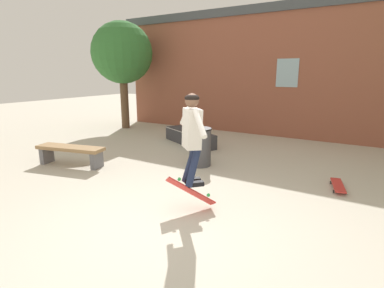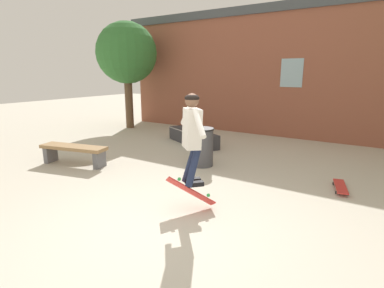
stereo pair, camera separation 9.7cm
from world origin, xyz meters
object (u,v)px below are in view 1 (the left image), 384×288
Objects in this scene: skateboard_flipping at (191,191)px; skater at (192,132)px; tree_left at (122,54)px; skate_ledge at (190,137)px; trash_bin at (200,146)px; skateboard_resting at (338,185)px; park_bench at (70,152)px.

skater is at bearing -36.21° from skateboard_flipping.
tree_left reaches higher than skateboard_flipping.
skater is 1.83× the size of skateboard_flipping.
trash_bin is (1.35, -1.72, 0.26)m from skate_ledge.
tree_left is 4.60m from skate_ledge.
skateboard_resting is (2.98, 0.08, -0.40)m from trash_bin.
trash_bin is (4.97, -2.75, -2.37)m from tree_left.
skater reaches higher than trash_bin.
tree_left is 5.54m from park_bench.
skateboard_resting is (4.33, -1.63, -0.14)m from skate_ledge.
skate_ledge is (1.26, 3.31, -0.13)m from park_bench.
park_bench is 3.83m from skater.
skateboard_flipping is at bearing -31.42° from skate_ledge.
tree_left is at bearing -121.64° from skateboard_resting.
park_bench is at bearing -148.62° from trash_bin.
skater is at bearing -53.98° from skateboard_resting.
tree_left is 1.88× the size of skate_ledge.
skater reaches higher than skateboard_flipping.
skater is 0.96m from skateboard_flipping.
tree_left is 6.16m from trash_bin.
tree_left is at bearing 109.87° from skateboard_flipping.
trash_bin is 2.36m from skateboard_flipping.
park_bench is 3.05m from trash_bin.
tree_left is 2.82× the size of skater.
skate_ledge is 4.66m from skater.
skateboard_resting is at bearing 3.06° from park_bench.
tree_left is 8.14m from skateboard_flipping.
skate_ledge is (3.62, -1.03, -2.63)m from tree_left.
park_bench is at bearing 124.08° from skater.
skateboard_resting is at bearing 17.50° from skateboard_flipping.
trash_bin is at bearing -101.48° from skateboard_resting.
skater reaches higher than park_bench.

